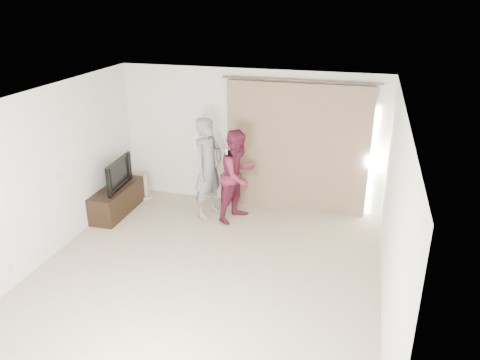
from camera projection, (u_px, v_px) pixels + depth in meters
name	position (u px, v px, depth m)	size (l,w,h in m)	color
floor	(203.00, 278.00, 6.81)	(5.50, 5.50, 0.00)	beige
wall_back	(250.00, 139.00, 8.77)	(5.00, 0.04, 2.60)	white
wall_left	(41.00, 178.00, 6.93)	(0.04, 5.50, 2.60)	white
ceiling	(197.00, 101.00, 5.83)	(5.00, 5.50, 0.01)	silver
curtain	(297.00, 149.00, 8.52)	(2.80, 0.11, 2.46)	#8F7257
tv_console	(117.00, 200.00, 8.72)	(0.46, 1.32, 0.51)	black
tv	(114.00, 173.00, 8.52)	(0.96, 0.13, 0.56)	black
scratching_post	(144.00, 188.00, 9.39)	(0.36, 0.36, 0.48)	#C5B187
person_man	(208.00, 168.00, 8.39)	(0.64, 0.78, 1.85)	slate
person_woman	(238.00, 176.00, 8.28)	(0.91, 1.00, 1.68)	maroon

